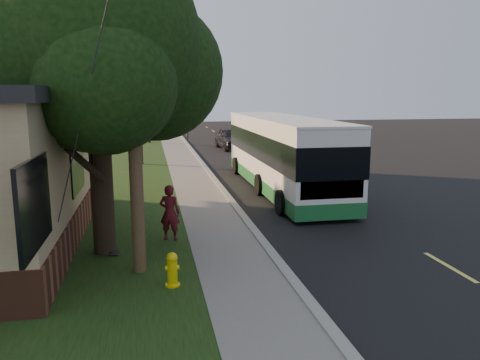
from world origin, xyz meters
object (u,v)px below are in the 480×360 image
Objects in this scene: skateboard_main at (113,249)px; dumpster at (8,189)px; bare_tree_far at (149,119)px; transit_bus at (282,152)px; skateboarder at (170,213)px; traffic_signal at (187,104)px; fire_hydrant at (172,269)px; distant_car at (232,138)px; leafy_tree at (96,49)px; utility_pole at (131,69)px; bare_tree_near at (140,128)px.

skateboard_main is 7.50m from dumpster.
transit_bus is (5.57, -20.33, -0.34)m from bare_tree_far.
bare_tree_far is 26.81m from skateboarder.
bare_tree_far is 0.73× the size of traffic_signal.
bare_tree_far is at bearing 90.76° from fire_hydrant.
transit_bus reaches higher than distant_car.
distant_car reaches higher than fire_hydrant.
bare_tree_far is at bearing 76.28° from dumpster.
leafy_tree reaches higher than bare_tree_far.
leafy_tree is 8.66× the size of skateboard_main.
transit_bus is at bearing -74.67° from bare_tree_far.
fire_hydrant reaches higher than skateboard_main.
fire_hydrant is 4.37m from utility_pole.
fire_hydrant is at bearing -107.00° from distant_car.
skateboarder is (0.10, 3.22, 0.42)m from fire_hydrant.
bare_tree_near is 10.32m from transit_bus.
dumpster is (-5.19, -21.26, -1.38)m from bare_tree_far.
utility_pole is at bearing -57.78° from dumpster.
transit_bus is (5.17, 9.67, 1.23)m from fire_hydrant.
dumpster is at bearing -24.49° from skateboarder.
bare_tree_far is (0.50, 12.00, -0.15)m from bare_tree_near.
skateboard_main is (-1.52, -0.69, -0.72)m from skateboarder.
bare_tree_far is at bearing -69.27° from skateboarder.
traffic_signal is at bearing -75.91° from skateboarder.
bare_tree_near reaches higher than skateboard_main.
distant_car is at bearing -84.77° from skateboarder.
fire_hydrant is 0.16× the size of distant_car.
traffic_signal is 6.11× the size of skateboard_main.
bare_tree_near reaches higher than distant_car.
distant_car is at bearing -74.09° from traffic_signal.
utility_pole reaches higher than bare_tree_near.
fire_hydrant is 25.58m from distant_car.
skateboarder reaches higher than dumpster.
bare_tree_far reaches higher than skateboarder.
distant_car reaches higher than dumpster.
skateboard_main is at bearing 119.22° from fire_hydrant.
leafy_tree is 1.42× the size of traffic_signal.
skateboard_main is at bearing -98.17° from traffic_signal.
distant_car is at bearing 46.49° from bare_tree_near.
distant_car is (2.58, -9.06, -2.35)m from traffic_signal.
bare_tree_near is (-0.19, 17.01, -2.48)m from utility_pole.
traffic_signal reaches higher than dumpster.
transit_bus is 7.33× the size of skateboarder.
dumpster is at bearing 123.89° from skateboard_main.
dumpster reaches higher than fire_hydrant.
skateboarder is (1.00, -14.78, -1.30)m from bare_tree_near.
dumpster reaches higher than skateboard_main.
skateboarder is at bearing -128.20° from transit_bus.
utility_pole is 25.07m from distant_car.
leafy_tree is 15.66m from bare_tree_near.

